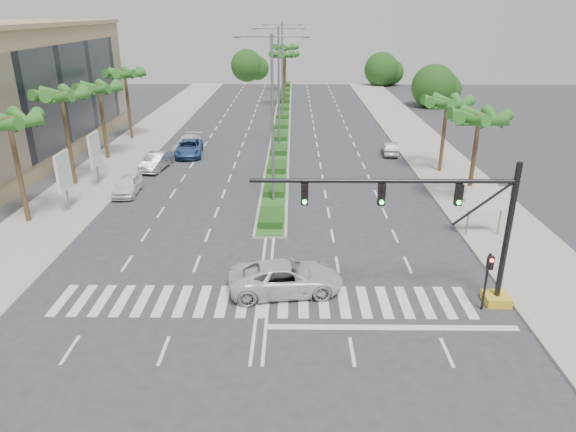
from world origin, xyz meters
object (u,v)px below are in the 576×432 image
object	(u,v)px
car_crossing	(286,277)
car_right	(390,148)
car_parked_b	(156,161)
car_parked_a	(128,185)
car_parked_d	(187,143)
car_parked_c	(189,148)

from	to	relation	value
car_crossing	car_right	distance (m)	28.78
car_parked_b	car_parked_a	bearing A→B (deg)	-87.17
car_right	car_crossing	bearing A→B (deg)	75.28
car_crossing	car_parked_b	bearing A→B (deg)	21.02
car_parked_d	car_parked_c	bearing A→B (deg)	-68.70
car_parked_b	car_crossing	world-z (taller)	car_crossing
car_parked_c	car_parked_d	distance (m)	2.01
car_parked_d	car_crossing	world-z (taller)	car_crossing
car_parked_b	car_right	distance (m)	22.72
car_right	car_parked_c	bearing A→B (deg)	7.33
car_parked_b	car_parked_d	xyz separation A→B (m)	(1.54, 6.77, -0.02)
car_parked_c	car_parked_a	bearing A→B (deg)	-109.60
car_parked_c	car_crossing	distance (m)	28.22
car_parked_d	car_parked_b	bearing A→B (deg)	-96.68
car_parked_a	car_crossing	size ratio (longest dim) A/B	0.73
car_parked_a	car_parked_d	world-z (taller)	car_parked_d
car_crossing	car_parked_a	bearing A→B (deg)	32.03
car_parked_b	car_parked_c	size ratio (longest dim) A/B	0.84
car_parked_a	car_crossing	xyz separation A→B (m)	(12.59, -14.92, 0.08)
car_parked_c	car_parked_d	xyz separation A→B (m)	(-0.52, 1.94, -0.02)
car_parked_b	car_crossing	bearing A→B (deg)	-53.21
car_parked_d	car_right	distance (m)	20.57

